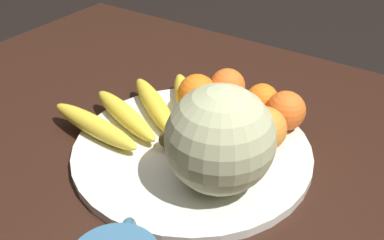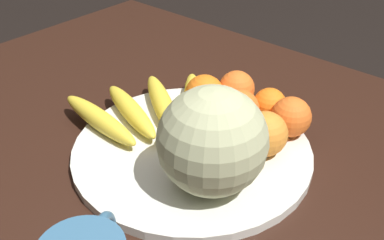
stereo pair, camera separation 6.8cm
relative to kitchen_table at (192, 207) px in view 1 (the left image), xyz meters
The scene contains 12 objects.
kitchen_table is the anchor object (origin of this frame).
fruit_bowl 0.10m from the kitchen_table, 54.68° to the right, with size 0.38×0.38×0.01m.
melon 0.20m from the kitchen_table, 154.80° to the left, with size 0.15×0.15×0.15m.
banana_bunch 0.18m from the kitchen_table, 14.74° to the right, with size 0.25×0.26×0.03m.
orange_front_left 0.15m from the kitchen_table, 77.10° to the right, with size 0.06×0.06×0.06m.
orange_front_right 0.22m from the kitchen_table, 119.32° to the right, with size 0.07×0.07×0.07m.
orange_mid_center 0.22m from the kitchen_table, 101.16° to the right, with size 0.06×0.06×0.06m.
orange_back_left 0.19m from the kitchen_table, 59.78° to the right, with size 0.07×0.07×0.07m.
orange_back_right 0.18m from the kitchen_table, 94.19° to the right, with size 0.07×0.07×0.07m.
orange_top_small 0.22m from the kitchen_table, 77.48° to the right, with size 0.06×0.06×0.06m.
orange_side_extra 0.18m from the kitchen_table, 134.96° to the right, with size 0.07×0.07×0.07m.
produce_tag 0.13m from the kitchen_table, 119.90° to the right, with size 0.09×0.07×0.00m.
Camera 1 is at (-0.31, 0.45, 1.14)m, focal length 42.00 mm.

